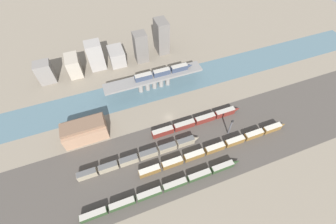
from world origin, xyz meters
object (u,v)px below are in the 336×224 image
at_px(train_yard_mid, 217,147).
at_px(warehouse_building, 85,130).
at_px(train_yard_far, 141,156).
at_px(train_yard_outer, 197,121).
at_px(train_yard_near, 165,188).
at_px(train_on_bridge, 164,72).
at_px(signal_tower, 230,127).

height_order(train_yard_mid, warehouse_building, warehouse_building).
xyz_separation_m(train_yard_mid, warehouse_building, (-62.36, 32.59, 3.00)).
height_order(train_yard_far, train_yard_outer, train_yard_outer).
distance_m(train_yard_near, warehouse_building, 52.45).
distance_m(train_yard_outer, warehouse_building, 61.24).
xyz_separation_m(train_yard_far, warehouse_building, (-23.86, 23.77, 2.86)).
bearing_deg(train_yard_far, train_yard_mid, -12.91).
bearing_deg(train_on_bridge, train_yard_mid, -79.94).
xyz_separation_m(train_on_bridge, signal_tower, (20.22, -47.75, -5.37)).
relative_size(train_yard_far, warehouse_building, 2.81).
distance_m(train_on_bridge, train_yard_near, 69.36).
distance_m(train_on_bridge, warehouse_building, 57.39).
bearing_deg(train_on_bridge, signal_tower, -67.04).
distance_m(train_yard_mid, warehouse_building, 70.43).
relative_size(train_yard_far, signal_tower, 5.37).
relative_size(train_yard_outer, warehouse_building, 2.40).
bearing_deg(warehouse_building, signal_tower, -19.61).
height_order(train_on_bridge, warehouse_building, train_on_bridge).
bearing_deg(train_yard_outer, signal_tower, -42.29).
height_order(train_on_bridge, train_yard_outer, train_on_bridge).
relative_size(train_on_bridge, train_yard_mid, 0.44).
xyz_separation_m(train_yard_far, train_yard_outer, (35.72, 9.93, 0.03)).
relative_size(train_yard_near, signal_tower, 6.58).
distance_m(train_on_bridge, train_yard_mid, 56.00).
bearing_deg(warehouse_building, train_yard_far, -44.88).
height_order(train_yard_far, signal_tower, signal_tower).
bearing_deg(train_yard_mid, train_on_bridge, 100.06).
height_order(train_yard_near, warehouse_building, warehouse_building).
distance_m(train_yard_far, signal_tower, 49.28).
bearing_deg(signal_tower, train_yard_far, 177.41).
height_order(train_yard_near, train_yard_mid, train_yard_mid).
xyz_separation_m(train_on_bridge, train_yard_mid, (9.64, -54.35, -9.43)).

